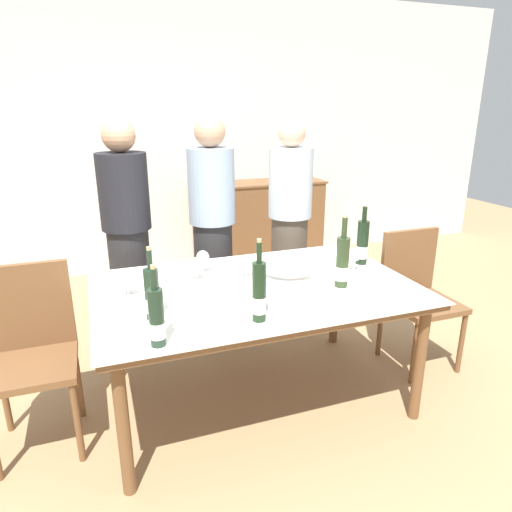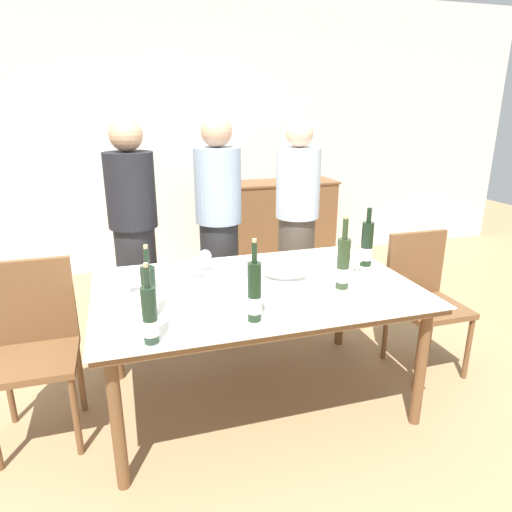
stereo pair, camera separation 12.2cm
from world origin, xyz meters
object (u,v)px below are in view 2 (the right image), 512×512
object	(u,v)px
person_guest_right	(297,227)
wine_bottle_4	(367,245)
wine_glass_2	(358,257)
sideboard_cabinet	(271,223)
wine_glass_1	(248,263)
dining_table	(256,297)
ice_bucket	(285,287)
wine_glass_0	(127,278)
chair_left_end	(34,339)
wine_bottle_3	(150,316)
chair_right_end	(422,292)
wine_bottle_1	(149,293)
person_guest_left	(219,232)
person_host	(135,238)
wine_bottle_0	(343,264)
wine_bottle_2	(254,293)
wine_glass_4	(205,257)
wine_glass_3	(197,264)

from	to	relation	value
person_guest_right	wine_bottle_4	bearing A→B (deg)	-78.17
wine_glass_2	wine_bottle_4	bearing A→B (deg)	42.53
sideboard_cabinet	wine_bottle_4	size ratio (longest dim) A/B	3.87
wine_glass_1	wine_glass_2	world-z (taller)	wine_glass_2
dining_table	ice_bucket	xyz separation A→B (m)	(0.06, -0.29, 0.17)
wine_glass_0	chair_left_end	bearing A→B (deg)	-178.08
wine_bottle_3	wine_glass_0	bearing A→B (deg)	97.44
wine_glass_2	person_guest_right	world-z (taller)	person_guest_right
chair_right_end	chair_left_end	distance (m)	2.35
wine_bottle_1	chair_left_end	xyz separation A→B (m)	(-0.58, 0.29, -0.30)
wine_bottle_1	sideboard_cabinet	bearing A→B (deg)	60.18
dining_table	person_guest_right	xyz separation A→B (m)	(0.60, 0.91, 0.13)
chair_right_end	person_guest_left	size ratio (longest dim) A/B	0.55
sideboard_cabinet	dining_table	xyz separation A→B (m)	(-0.88, -2.37, 0.21)
wine_glass_1	person_guest_left	bearing A→B (deg)	90.65
ice_bucket	wine_glass_0	bearing A→B (deg)	151.89
chair_right_end	person_guest_right	world-z (taller)	person_guest_right
sideboard_cabinet	person_host	world-z (taller)	person_host
wine_glass_2	person_guest_left	xyz separation A→B (m)	(-0.66, 0.85, -0.01)
wine_bottle_0	ice_bucket	bearing A→B (deg)	-160.08
sideboard_cabinet	dining_table	world-z (taller)	sideboard_cabinet
wine_bottle_2	wine_bottle_3	distance (m)	0.49
ice_bucket	person_host	distance (m)	1.37
sideboard_cabinet	wine_bottle_1	bearing A→B (deg)	-119.82
ice_bucket	chair_right_end	world-z (taller)	ice_bucket
person_host	sideboard_cabinet	bearing A→B (deg)	44.47
person_guest_left	wine_glass_1	bearing A→B (deg)	-89.35
sideboard_cabinet	dining_table	distance (m)	2.53
wine_glass_4	person_host	distance (m)	0.70
wine_glass_1	person_host	world-z (taller)	person_host
wine_glass_3	wine_glass_4	size ratio (longest dim) A/B	1.00
wine_bottle_4	wine_glass_3	xyz separation A→B (m)	(-1.06, 0.06, -0.04)
wine_glass_4	person_guest_left	size ratio (longest dim) A/B	0.09
wine_bottle_2	chair_left_end	distance (m)	1.20
dining_table	wine_glass_1	xyz separation A→B (m)	(-0.01, 0.15, 0.15)
wine_bottle_0	wine_glass_0	xyz separation A→B (m)	(-1.13, 0.26, -0.05)
wine_bottle_1	wine_glass_4	bearing A→B (deg)	55.13
wine_glass_1	person_guest_left	xyz separation A→B (m)	(-0.01, 0.73, -0.00)
ice_bucket	wine_glass_1	size ratio (longest dim) A/B	1.76
wine_bottle_0	person_guest_left	world-z (taller)	person_guest_left
chair_left_end	person_guest_right	distance (m)	1.98
sideboard_cabinet	ice_bucket	xyz separation A→B (m)	(-0.82, -2.66, 0.38)
wine_bottle_4	dining_table	bearing A→B (deg)	-169.42
ice_bucket	wine_bottle_3	xyz separation A→B (m)	(-0.67, -0.18, 0.02)
wine_glass_0	person_guest_left	bearing A→B (deg)	49.37
wine_glass_4	chair_right_end	size ratio (longest dim) A/B	0.15
chair_right_end	wine_bottle_2	bearing A→B (deg)	-159.63
person_host	person_guest_right	xyz separation A→B (m)	(1.21, 0.01, -0.01)
person_guest_right	dining_table	bearing A→B (deg)	-123.57
ice_bucket	wine_bottle_4	distance (m)	0.83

